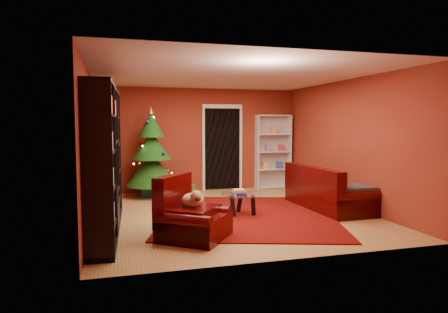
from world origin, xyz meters
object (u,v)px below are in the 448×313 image
object	(u,v)px
armchair	(194,213)
coffee_table	(242,204)
christmas_tree	(152,152)
gift_box_red	(178,187)
dog	(193,200)
rug	(249,215)
media_unit	(103,161)
white_bookshelf	(273,152)
acrylic_chair	(180,187)
gift_box_green	(188,190)
sofa	(329,187)
gift_box_teal	(150,189)

from	to	relation	value
armchair	coffee_table	world-z (taller)	armchair
christmas_tree	armchair	xyz separation A→B (m)	(0.28, -3.69, -0.66)
gift_box_red	dog	bearing A→B (deg)	-95.88
armchair	rug	bearing A→B (deg)	-9.27
rug	media_unit	distance (m)	2.82
white_bookshelf	coffee_table	distance (m)	3.45
acrylic_chair	gift_box_red	bearing A→B (deg)	83.05
gift_box_green	sofa	bearing A→B (deg)	-43.48
media_unit	christmas_tree	size ratio (longest dim) A/B	1.37
media_unit	gift_box_red	world-z (taller)	media_unit
christmas_tree	sofa	xyz separation A→B (m)	(3.29, -2.32, -0.60)
rug	white_bookshelf	bearing A→B (deg)	59.95
rug	christmas_tree	xyz separation A→B (m)	(-1.54, 2.47, 1.03)
gift_box_red	coffee_table	bearing A→B (deg)	-75.56
dog	gift_box_green	bearing A→B (deg)	27.57
coffee_table	acrylic_chair	size ratio (longest dim) A/B	0.91
gift_box_teal	gift_box_green	xyz separation A→B (m)	(0.91, -0.04, -0.04)
armchair	acrylic_chair	bearing A→B (deg)	32.95
christmas_tree	coffee_table	bearing A→B (deg)	-59.56
gift_box_green	armchair	world-z (taller)	armchair
media_unit	christmas_tree	distance (m)	3.13
gift_box_teal	acrylic_chair	xyz separation A→B (m)	(0.48, -1.55, 0.27)
christmas_tree	gift_box_green	bearing A→B (deg)	-0.61
media_unit	armchair	size ratio (longest dim) A/B	3.01
gift_box_green	coffee_table	xyz separation A→B (m)	(0.57, -2.42, 0.09)
christmas_tree	rug	bearing A→B (deg)	-58.04
media_unit	christmas_tree	world-z (taller)	media_unit
rug	acrylic_chair	distance (m)	1.53
armchair	gift_box_red	bearing A→B (deg)	31.16
armchair	coffee_table	size ratio (longest dim) A/B	1.21
christmas_tree	white_bookshelf	bearing A→B (deg)	7.43
gift_box_red	dog	size ratio (longest dim) A/B	0.62
gift_box_teal	acrylic_chair	bearing A→B (deg)	-72.87
dog	sofa	size ratio (longest dim) A/B	0.20
gift_box_red	sofa	bearing A→B (deg)	-46.65
sofa	gift_box_red	bearing A→B (deg)	41.99
christmas_tree	gift_box_red	world-z (taller)	christmas_tree
dog	acrylic_chair	world-z (taller)	acrylic_chair
armchair	dog	distance (m)	0.20
rug	christmas_tree	size ratio (longest dim) A/B	1.67
dog	acrylic_chair	xyz separation A→B (m)	(0.16, 2.11, -0.13)
coffee_table	armchair	bearing A→B (deg)	-132.19
white_bookshelf	acrylic_chair	world-z (taller)	white_bookshelf
christmas_tree	dog	bearing A→B (deg)	-85.75
christmas_tree	white_bookshelf	xyz separation A→B (m)	(3.22, 0.42, -0.07)
media_unit	armchair	bearing A→B (deg)	-26.94
gift_box_green	white_bookshelf	world-z (taller)	white_bookshelf
gift_box_red	coffee_table	xyz separation A→B (m)	(0.74, -2.87, 0.09)
dog	gift_box_teal	bearing A→B (deg)	41.82
rug	acrylic_chair	bearing A→B (deg)	139.39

